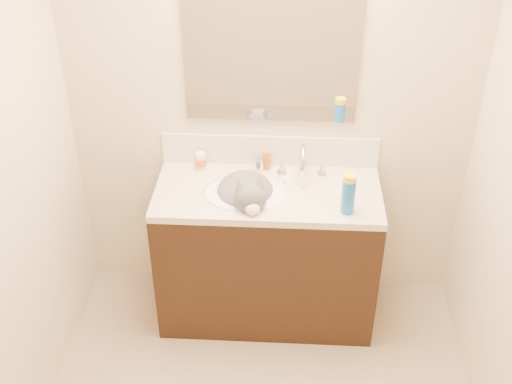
# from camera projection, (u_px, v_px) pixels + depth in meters

# --- Properties ---
(room_shell) EXTENTS (2.24, 2.54, 2.52)m
(room_shell) POSITION_uv_depth(u_px,v_px,m) (258.00, 197.00, 2.23)
(room_shell) COLOR beige
(room_shell) RESTS_ON ground
(vanity_cabinet) EXTENTS (1.20, 0.55, 0.82)m
(vanity_cabinet) POSITION_uv_depth(u_px,v_px,m) (267.00, 256.00, 3.64)
(vanity_cabinet) COLOR black
(vanity_cabinet) RESTS_ON ground
(counter_slab) EXTENTS (1.20, 0.55, 0.04)m
(counter_slab) POSITION_uv_depth(u_px,v_px,m) (268.00, 193.00, 3.40)
(counter_slab) COLOR beige
(counter_slab) RESTS_ON vanity_cabinet
(basin) EXTENTS (0.45, 0.36, 0.14)m
(basin) POSITION_uv_depth(u_px,v_px,m) (245.00, 204.00, 3.41)
(basin) COLOR white
(basin) RESTS_ON vanity_cabinet
(faucet) EXTENTS (0.28, 0.20, 0.21)m
(faucet) POSITION_uv_depth(u_px,v_px,m) (302.00, 164.00, 3.45)
(faucet) COLOR silver
(faucet) RESTS_ON counter_slab
(cat) EXTENTS (0.42, 0.47, 0.34)m
(cat) POSITION_uv_depth(u_px,v_px,m) (246.00, 196.00, 3.38)
(cat) COLOR #535053
(cat) RESTS_ON basin
(backsplash) EXTENTS (1.20, 0.02, 0.18)m
(backsplash) POSITION_uv_depth(u_px,v_px,m) (270.00, 150.00, 3.56)
(backsplash) COLOR silver
(backsplash) RESTS_ON counter_slab
(mirror) EXTENTS (0.90, 0.02, 0.80)m
(mirror) POSITION_uv_depth(u_px,v_px,m) (271.00, 49.00, 3.23)
(mirror) COLOR white
(mirror) RESTS_ON room_shell
(pill_bottle) EXTENTS (0.06, 0.06, 0.10)m
(pill_bottle) POSITION_uv_depth(u_px,v_px,m) (201.00, 161.00, 3.54)
(pill_bottle) COLOR white
(pill_bottle) RESTS_ON counter_slab
(pill_label) EXTENTS (0.08, 0.08, 0.04)m
(pill_label) POSITION_uv_depth(u_px,v_px,m) (201.00, 161.00, 3.54)
(pill_label) COLOR #CB5821
(pill_label) RESTS_ON pill_bottle
(silver_jar) EXTENTS (0.07, 0.07, 0.07)m
(silver_jar) POSITION_uv_depth(u_px,v_px,m) (259.00, 164.00, 3.54)
(silver_jar) COLOR #B7B7BC
(silver_jar) RESTS_ON counter_slab
(amber_bottle) EXTENTS (0.04, 0.04, 0.11)m
(amber_bottle) POSITION_uv_depth(u_px,v_px,m) (267.00, 160.00, 3.54)
(amber_bottle) COLOR #C75B17
(amber_bottle) RESTS_ON counter_slab
(toothbrush) EXTENTS (0.02, 0.13, 0.01)m
(toothbrush) POSITION_uv_depth(u_px,v_px,m) (285.00, 183.00, 3.44)
(toothbrush) COLOR white
(toothbrush) RESTS_ON counter_slab
(toothbrush_head) EXTENTS (0.02, 0.03, 0.01)m
(toothbrush_head) POSITION_uv_depth(u_px,v_px,m) (285.00, 183.00, 3.44)
(toothbrush_head) COLOR #7195F2
(toothbrush_head) RESTS_ON counter_slab
(spray_can) EXTENTS (0.08, 0.08, 0.19)m
(spray_can) POSITION_uv_depth(u_px,v_px,m) (348.00, 196.00, 3.18)
(spray_can) COLOR blue
(spray_can) RESTS_ON counter_slab
(spray_cap) EXTENTS (0.08, 0.08, 0.04)m
(spray_cap) POSITION_uv_depth(u_px,v_px,m) (350.00, 178.00, 3.12)
(spray_cap) COLOR yellow
(spray_cap) RESTS_ON spray_can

